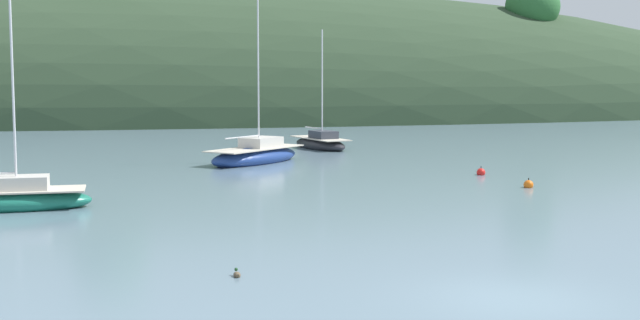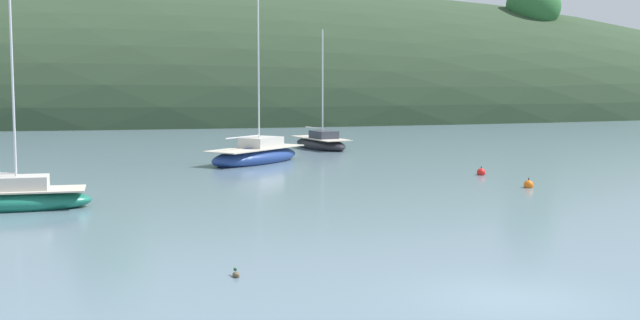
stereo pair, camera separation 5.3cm
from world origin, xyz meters
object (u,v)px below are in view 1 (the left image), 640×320
sailboat_yellow_far (10,199)px  sailboat_blue_center (256,155)px  sailboat_cream_ketch (320,143)px  mooring_buoy_outer (481,173)px  duck_lead (237,275)px  mooring_buoy_inner (528,185)px

sailboat_yellow_far → sailboat_blue_center: bearing=51.5°
sailboat_cream_ketch → mooring_buoy_outer: (4.57, -16.42, -0.25)m
sailboat_blue_center → mooring_buoy_outer: bearing=-39.2°
duck_lead → mooring_buoy_outer: bearing=52.0°
sailboat_blue_center → sailboat_cream_ketch: 9.88m
mooring_buoy_inner → sailboat_yellow_far: bearing=-176.6°
mooring_buoy_outer → duck_lead: mooring_buoy_outer is taller
sailboat_cream_ketch → duck_lead: size_ratio=19.31×
sailboat_cream_ketch → mooring_buoy_outer: size_ratio=15.16×
sailboat_yellow_far → sailboat_cream_ketch: size_ratio=1.06×
sailboat_blue_center → duck_lead: bearing=-99.5°
sailboat_yellow_far → mooring_buoy_inner: size_ratio=16.03×
sailboat_blue_center → mooring_buoy_inner: (10.37, -13.25, -0.31)m
sailboat_cream_ketch → mooring_buoy_inner: (4.73, -21.36, -0.25)m
sailboat_cream_ketch → mooring_buoy_inner: 21.87m
duck_lead → mooring_buoy_inner: bearing=43.1°
duck_lead → sailboat_blue_center: bearing=80.5°
mooring_buoy_outer → mooring_buoy_inner: bearing=-88.1°
sailboat_cream_ketch → mooring_buoy_inner: bearing=-77.5°
mooring_buoy_outer → mooring_buoy_inner: same height
sailboat_yellow_far → sailboat_cream_ketch: bearing=52.8°
mooring_buoy_outer → mooring_buoy_inner: 4.94m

